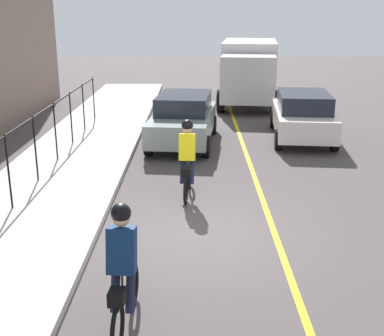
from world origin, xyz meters
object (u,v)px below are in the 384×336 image
Objects in this scene: patrol_sedan at (303,115)px; box_truck_background at (249,69)px; cyclist_lead at (187,159)px; cyclist_follow at (123,270)px; parked_sedan_rear at (184,118)px.

box_truck_background is (7.09, 1.08, 0.73)m from patrol_sedan.
cyclist_lead and cyclist_follow have the same top height.
patrol_sedan is at bearing -29.76° from cyclist_lead.
box_truck_background is at bearing 165.51° from parked_sedan_rear.
cyclist_lead is 0.40× the size of parked_sedan_rear.
cyclist_lead reaches higher than patrol_sedan.
patrol_sedan is 7.21m from box_truck_background.
cyclist_follow reaches higher than patrol_sedan.
box_truck_background reaches higher than parked_sedan_rear.
cyclist_lead is 6.75m from patrol_sedan.
cyclist_lead reaches higher than parked_sedan_rear.
cyclist_follow is at bearing 175.49° from cyclist_lead.
cyclist_follow reaches higher than parked_sedan_rear.
cyclist_follow is (-5.15, 0.76, 0.00)m from cyclist_lead.
cyclist_lead is at bearing -5.17° from box_truck_background.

